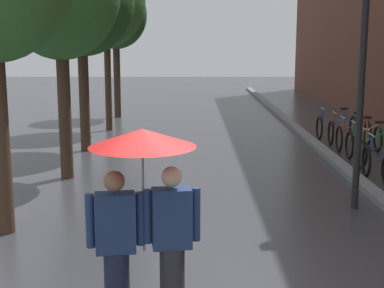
{
  "coord_description": "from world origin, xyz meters",
  "views": [
    {
      "loc": [
        -0.27,
        -5.53,
        2.91
      ],
      "look_at": [
        -0.3,
        2.75,
        1.35
      ],
      "focal_mm": 51.18,
      "sensor_mm": 36.0,
      "label": 1
    }
  ],
  "objects_px": {
    "street_tree_4": "(118,16)",
    "parked_bicycle_5": "(372,144)",
    "parked_bicycle_6": "(361,138)",
    "parked_bicycle_8": "(338,127)",
    "street_lamp_post": "(365,64)",
    "street_tree_3": "(108,0)",
    "parked_bicycle_7": "(351,132)",
    "couple_under_umbrella": "(145,199)",
    "parked_bicycle_4": "(383,152)"
  },
  "relations": [
    {
      "from": "street_tree_4",
      "to": "parked_bicycle_6",
      "type": "bearing_deg",
      "value": -42.97
    },
    {
      "from": "street_tree_3",
      "to": "parked_bicycle_5",
      "type": "xyz_separation_m",
      "value": [
        7.21,
        -4.48,
        -3.81
      ]
    },
    {
      "from": "couple_under_umbrella",
      "to": "street_tree_3",
      "type": "bearing_deg",
      "value": 100.13
    },
    {
      "from": "couple_under_umbrella",
      "to": "parked_bicycle_8",
      "type": "bearing_deg",
      "value": 66.16
    },
    {
      "from": "street_tree_4",
      "to": "couple_under_umbrella",
      "type": "xyz_separation_m",
      "value": [
        2.4,
        -15.82,
        -2.5
      ]
    },
    {
      "from": "street_tree_4",
      "to": "parked_bicycle_7",
      "type": "relative_size",
      "value": 4.6
    },
    {
      "from": "street_tree_4",
      "to": "street_lamp_post",
      "type": "bearing_deg",
      "value": -64.02
    },
    {
      "from": "parked_bicycle_8",
      "to": "street_lamp_post",
      "type": "bearing_deg",
      "value": -101.95
    },
    {
      "from": "parked_bicycle_8",
      "to": "street_lamp_post",
      "type": "height_order",
      "value": "street_lamp_post"
    },
    {
      "from": "parked_bicycle_7",
      "to": "parked_bicycle_6",
      "type": "bearing_deg",
      "value": -90.67
    },
    {
      "from": "parked_bicycle_5",
      "to": "parked_bicycle_7",
      "type": "distance_m",
      "value": 1.77
    },
    {
      "from": "street_tree_4",
      "to": "parked_bicycle_5",
      "type": "height_order",
      "value": "street_tree_4"
    },
    {
      "from": "parked_bicycle_7",
      "to": "street_lamp_post",
      "type": "xyz_separation_m",
      "value": [
        -1.57,
        -5.92,
        2.15
      ]
    },
    {
      "from": "parked_bicycle_6",
      "to": "parked_bicycle_7",
      "type": "distance_m",
      "value": 0.92
    },
    {
      "from": "parked_bicycle_6",
      "to": "street_lamp_post",
      "type": "xyz_separation_m",
      "value": [
        -1.56,
        -5.0,
        2.15
      ]
    },
    {
      "from": "parked_bicycle_4",
      "to": "parked_bicycle_8",
      "type": "height_order",
      "value": "same"
    },
    {
      "from": "parked_bicycle_8",
      "to": "parked_bicycle_5",
      "type": "bearing_deg",
      "value": -87.44
    },
    {
      "from": "street_tree_3",
      "to": "parked_bicycle_8",
      "type": "relative_size",
      "value": 5.25
    },
    {
      "from": "parked_bicycle_5",
      "to": "parked_bicycle_8",
      "type": "bearing_deg",
      "value": 92.56
    },
    {
      "from": "parked_bicycle_4",
      "to": "parked_bicycle_7",
      "type": "relative_size",
      "value": 1.04
    },
    {
      "from": "street_tree_4",
      "to": "parked_bicycle_8",
      "type": "height_order",
      "value": "street_tree_4"
    },
    {
      "from": "parked_bicycle_6",
      "to": "parked_bicycle_8",
      "type": "xyz_separation_m",
      "value": [
        -0.09,
        1.91,
        0.0
      ]
    },
    {
      "from": "street_lamp_post",
      "to": "street_tree_3",
      "type": "bearing_deg",
      "value": 123.09
    },
    {
      "from": "street_tree_4",
      "to": "street_tree_3",
      "type": "bearing_deg",
      "value": -87.48
    },
    {
      "from": "street_tree_4",
      "to": "couple_under_umbrella",
      "type": "bearing_deg",
      "value": -81.38
    },
    {
      "from": "street_tree_3",
      "to": "street_lamp_post",
      "type": "height_order",
      "value": "street_tree_3"
    },
    {
      "from": "street_tree_3",
      "to": "parked_bicycle_6",
      "type": "relative_size",
      "value": 5.16
    },
    {
      "from": "parked_bicycle_5",
      "to": "couple_under_umbrella",
      "type": "xyz_separation_m",
      "value": [
        -4.95,
        -8.15,
        0.98
      ]
    },
    {
      "from": "street_tree_4",
      "to": "couple_under_umbrella",
      "type": "relative_size",
      "value": 2.5
    },
    {
      "from": "street_tree_3",
      "to": "parked_bicycle_8",
      "type": "distance_m",
      "value": 8.22
    },
    {
      "from": "parked_bicycle_5",
      "to": "street_lamp_post",
      "type": "relative_size",
      "value": 0.25
    },
    {
      "from": "parked_bicycle_4",
      "to": "parked_bicycle_6",
      "type": "bearing_deg",
      "value": 88.97
    },
    {
      "from": "parked_bicycle_4",
      "to": "parked_bicycle_6",
      "type": "height_order",
      "value": "same"
    },
    {
      "from": "parked_bicycle_6",
      "to": "parked_bicycle_8",
      "type": "height_order",
      "value": "same"
    },
    {
      "from": "street_tree_3",
      "to": "parked_bicycle_8",
      "type": "bearing_deg",
      "value": -13.6
    },
    {
      "from": "parked_bicycle_8",
      "to": "parked_bicycle_7",
      "type": "bearing_deg",
      "value": -84.03
    },
    {
      "from": "parked_bicycle_4",
      "to": "parked_bicycle_8",
      "type": "relative_size",
      "value": 1.08
    },
    {
      "from": "couple_under_umbrella",
      "to": "parked_bicycle_6",
      "type": "bearing_deg",
      "value": 61.38
    },
    {
      "from": "parked_bicycle_7",
      "to": "parked_bicycle_8",
      "type": "height_order",
      "value": "same"
    },
    {
      "from": "street_tree_3",
      "to": "parked_bicycle_6",
      "type": "height_order",
      "value": "street_tree_3"
    },
    {
      "from": "parked_bicycle_4",
      "to": "street_lamp_post",
      "type": "relative_size",
      "value": 0.27
    },
    {
      "from": "street_tree_4",
      "to": "parked_bicycle_4",
      "type": "xyz_separation_m",
      "value": [
        7.28,
        -8.66,
        -3.48
      ]
    },
    {
      "from": "parked_bicycle_7",
      "to": "street_lamp_post",
      "type": "relative_size",
      "value": 0.26
    },
    {
      "from": "street_tree_3",
      "to": "parked_bicycle_6",
      "type": "distance_m",
      "value": 8.89
    },
    {
      "from": "street_tree_3",
      "to": "parked_bicycle_8",
      "type": "xyz_separation_m",
      "value": [
        7.08,
        -1.71,
        -3.81
      ]
    },
    {
      "from": "street_tree_4",
      "to": "couple_under_umbrella",
      "type": "height_order",
      "value": "street_tree_4"
    },
    {
      "from": "street_tree_3",
      "to": "couple_under_umbrella",
      "type": "distance_m",
      "value": 13.14
    },
    {
      "from": "parked_bicycle_8",
      "to": "couple_under_umbrella",
      "type": "relative_size",
      "value": 0.53
    },
    {
      "from": "parked_bicycle_5",
      "to": "parked_bicycle_8",
      "type": "distance_m",
      "value": 2.77
    },
    {
      "from": "parked_bicycle_8",
      "to": "street_lamp_post",
      "type": "xyz_separation_m",
      "value": [
        -1.46,
        -6.91,
        2.15
      ]
    }
  ]
}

